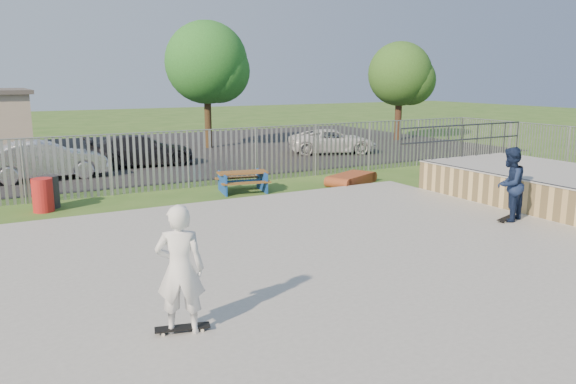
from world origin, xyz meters
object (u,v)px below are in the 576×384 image
car_silver (45,160)px  tree_right (400,74)px  picnic_table (242,182)px  skater_navy (510,184)px  tree_mid (206,63)px  car_dark (141,150)px  skater_white (180,269)px  trash_bin_grey (49,192)px  funbox (351,179)px  trash_bin_red (43,195)px  car_white (332,141)px

car_silver → tree_right: (20.46, 4.24, 3.22)m
picnic_table → skater_navy: skater_navy is taller
tree_mid → tree_right: (11.58, -1.91, -0.58)m
car_dark → tree_mid: tree_mid is taller
tree_mid → skater_white: (-8.60, -21.39, -3.43)m
trash_bin_grey → skater_white: (0.69, -10.20, 0.63)m
tree_mid → skater_white: tree_mid is taller
picnic_table → car_dark: size_ratio=0.40×
funbox → trash_bin_grey: bearing=147.9°
picnic_table → trash_bin_red: size_ratio=1.92×
car_dark → tree_mid: (4.86, 4.60, 3.85)m
picnic_table → tree_right: (14.90, 9.91, 3.61)m
picnic_table → car_dark: 7.40m
car_dark → skater_white: bearing=171.7°
picnic_table → skater_white: size_ratio=0.97×
funbox → skater_white: bearing=-161.0°
funbox → car_silver: (-9.57, 6.32, 0.56)m
car_dark → trash_bin_grey: bearing=150.4°
picnic_table → trash_bin_red: 6.20m
car_silver → car_white: (13.53, 0.97, -0.12)m
trash_bin_grey → car_white: car_white is taller
trash_bin_red → car_silver: car_silver is taller
trash_bin_grey → skater_navy: 12.95m
trash_bin_grey → skater_navy: (10.16, -8.02, 0.63)m
trash_bin_grey → skater_white: skater_white is taller
car_dark → picnic_table: bearing=-163.7°
trash_bin_red → car_white: (14.17, 6.47, 0.14)m
picnic_table → car_white: car_white is taller
trash_bin_grey → car_silver: size_ratio=0.22×
picnic_table → car_silver: (-5.56, 5.67, 0.40)m
car_silver → skater_navy: skater_navy is taller
car_white → tree_right: 8.35m
car_white → skater_navy: bearing=-175.3°
trash_bin_red → tree_mid: (9.51, 11.65, 4.06)m
car_dark → trash_bin_red: bearing=150.9°
car_silver → tree_mid: bearing=-58.4°
tree_right → skater_white: size_ratio=3.08×
funbox → skater_navy: skater_navy is taller
funbox → tree_mid: 13.23m
car_silver → skater_white: size_ratio=2.31×
tree_mid → car_white: bearing=-48.0°
skater_white → funbox: bearing=-111.7°
picnic_table → car_white: size_ratio=0.43×
car_white → tree_right: (6.92, 3.27, 3.34)m
trash_bin_red → trash_bin_grey: size_ratio=1.01×
funbox → tree_right: 15.63m
car_white → trash_bin_red: bearing=134.3°
trash_bin_grey → car_white: size_ratio=0.22×
trash_bin_red → trash_bin_grey: trash_bin_red is taller
car_dark → skater_navy: bearing=-154.3°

